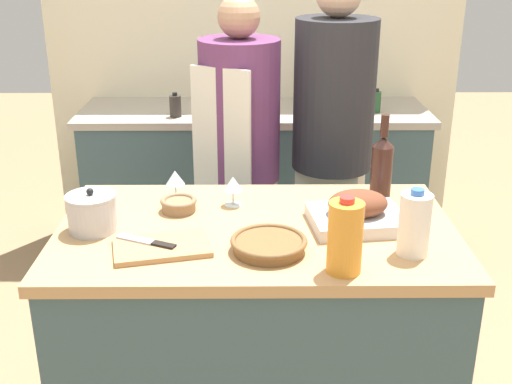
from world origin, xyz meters
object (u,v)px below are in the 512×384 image
at_px(wine_glass_right, 233,185).
at_px(mixing_bowl, 179,204).
at_px(person_cook_aproned, 240,155).
at_px(wine_glass_left, 175,179).
at_px(roasting_pan, 357,212).
at_px(condiment_bottle_tall, 175,106).
at_px(wicker_basket, 269,244).
at_px(stock_pot, 92,213).
at_px(cutting_board, 162,247).
at_px(person_cook_guest, 332,142).
at_px(wine_bottle_green, 382,165).
at_px(condiment_bottle_short, 310,88).
at_px(milk_jug, 414,224).
at_px(juice_jug, 345,237).
at_px(knife_chef, 148,242).
at_px(condiment_bottle_extra, 376,102).
at_px(stand_mixer, 347,89).

bearing_deg(wine_glass_right, mixing_bowl, -165.42).
bearing_deg(person_cook_aproned, wine_glass_left, -84.28).
relative_size(roasting_pan, condiment_bottle_tall, 2.56).
xyz_separation_m(wicker_basket, stock_pot, (-0.59, 0.16, 0.04)).
bearing_deg(wine_glass_left, cutting_board, -89.79).
distance_m(cutting_board, person_cook_guest, 1.23).
relative_size(wine_bottle_green, person_cook_aproned, 0.20).
relative_size(wine_glass_left, condiment_bottle_tall, 0.83).
bearing_deg(condiment_bottle_short, stock_pot, -116.84).
xyz_separation_m(wicker_basket, condiment_bottle_short, (0.29, 1.89, 0.07)).
height_order(stock_pot, milk_jug, milk_jug).
distance_m(roasting_pan, milk_jug, 0.26).
height_order(juice_jug, knife_chef, juice_jug).
bearing_deg(condiment_bottle_tall, wicker_basket, -73.79).
bearing_deg(milk_jug, mixing_bowl, 155.84).
relative_size(mixing_bowl, person_cook_guest, 0.08).
distance_m(stock_pot, mixing_bowl, 0.32).
xyz_separation_m(condiment_bottle_short, person_cook_aproned, (-0.40, -0.86, -0.12)).
relative_size(roasting_pan, cutting_board, 1.02).
xyz_separation_m(roasting_pan, mixing_bowl, (-0.62, 0.13, -0.02)).
height_order(milk_jug, knife_chef, milk_jug).
bearing_deg(wine_glass_right, condiment_bottle_short, 74.86).
height_order(wine_bottle_green, condiment_bottle_extra, wine_bottle_green).
relative_size(juice_jug, wine_bottle_green, 0.74).
bearing_deg(wine_glass_right, wicker_basket, -71.99).
relative_size(wicker_basket, wine_glass_right, 2.16).
bearing_deg(stock_pot, condiment_bottle_short, 63.16).
relative_size(wicker_basket, juice_jug, 1.03).
xyz_separation_m(cutting_board, juice_jug, (0.55, -0.15, 0.10)).
height_order(stock_pot, condiment_bottle_tall, stock_pot).
relative_size(wine_glass_left, stand_mixer, 0.35).
relative_size(wicker_basket, wine_glass_left, 2.18).
bearing_deg(wine_bottle_green, stand_mixer, 87.95).
height_order(stock_pot, wine_glass_left, stock_pot).
bearing_deg(milk_jug, wine_glass_left, 149.52).
xyz_separation_m(stock_pot, milk_jug, (1.03, -0.18, 0.04)).
xyz_separation_m(knife_chef, person_cook_aproned, (0.27, 1.01, -0.05)).
distance_m(mixing_bowl, person_cook_guest, 0.97).
height_order(roasting_pan, condiment_bottle_extra, condiment_bottle_extra).
distance_m(roasting_pan, stock_pot, 0.89).
relative_size(stock_pot, juice_jug, 0.71).
height_order(roasting_pan, condiment_bottle_short, condiment_bottle_short).
xyz_separation_m(wicker_basket, cutting_board, (-0.34, 0.02, -0.02)).
height_order(mixing_bowl, wine_bottle_green, wine_bottle_green).
distance_m(juice_jug, wine_glass_left, 0.80).
bearing_deg(juice_jug, milk_jug, 25.83).
xyz_separation_m(stock_pot, condiment_bottle_extra, (1.23, 1.53, 0.00)).
distance_m(wicker_basket, cutting_board, 0.34).
bearing_deg(wine_bottle_green, person_cook_guest, 100.72).
xyz_separation_m(cutting_board, condiment_bottle_short, (0.63, 1.87, 0.09)).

